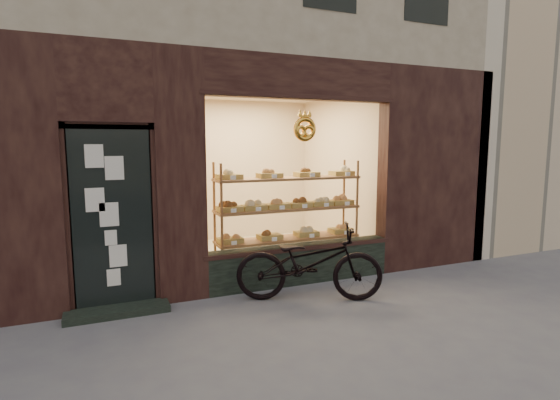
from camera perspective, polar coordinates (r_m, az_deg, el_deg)
name	(u,v)px	position (r m, az deg, el deg)	size (l,w,h in m)	color
ground	(355,354)	(4.40, 9.83, -19.25)	(90.00, 90.00, 0.00)	slate
neighbor_right	(543,52)	(14.90, 31.09, 16.22)	(12.00, 7.00, 9.00)	beige
display_shelf	(288,217)	(6.48, 1.09, -2.26)	(2.20, 0.45, 1.70)	olive
bicycle	(309,263)	(5.52, 3.85, -8.19)	(0.64, 1.83, 0.96)	black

